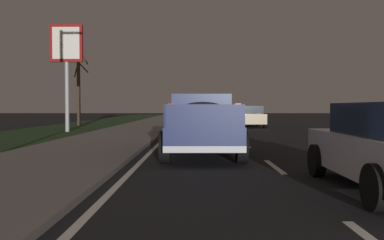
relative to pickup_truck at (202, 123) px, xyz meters
name	(u,v)px	position (x,y,z in m)	size (l,w,h in m)	color
ground	(224,129)	(15.42, -1.75, -0.98)	(144.00, 144.00, 0.00)	black
sidewalk_shoulder	(140,128)	(15.42, 3.95, -0.92)	(108.00, 4.00, 0.12)	slate
grass_verge	(66,129)	(15.42, 8.95, -0.98)	(108.00, 6.00, 0.01)	#1E3819
lane_markings	(188,127)	(17.51, 0.76, -0.98)	(108.00, 3.54, 0.01)	silver
pickup_truck	(202,123)	(0.00, 0.00, 0.00)	(5.44, 2.32, 1.87)	#141E4C
sedan_red	(231,114)	(29.91, -3.39, -0.20)	(4.42, 2.05, 1.54)	maroon
sedan_blue	(195,120)	(9.25, 0.20, -0.20)	(4.44, 2.09, 1.54)	navy
sedan_tan	(249,116)	(17.83, -3.73, -0.20)	(4.45, 2.10, 1.54)	#9E845B
gas_price_sign	(67,52)	(12.05, 7.80, 3.74)	(0.27, 1.90, 6.33)	#99999E
bare_tree_far	(79,87)	(20.61, 9.48, 2.04)	(1.16, 1.41, 6.34)	#423323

